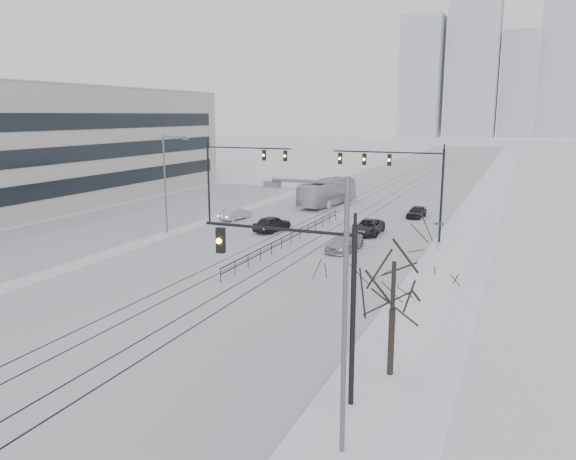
{
  "coord_description": "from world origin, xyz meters",
  "views": [
    {
      "loc": [
        17.72,
        -12.62,
        10.76
      ],
      "look_at": [
        3.46,
        21.12,
        3.2
      ],
      "focal_mm": 35.0,
      "sensor_mm": 36.0,
      "label": 1
    }
  ],
  "objects_px": {
    "traffic_mast_near": "(311,286)",
    "sedan_sb_outer": "(235,214)",
    "box_truck": "(327,193)",
    "sedan_nb_front": "(369,227)",
    "sedan_nb_far": "(417,212)",
    "sedan_sb_inner": "(272,224)",
    "bare_tree": "(394,274)",
    "sedan_nb_right": "(345,243)"
  },
  "relations": [
    {
      "from": "bare_tree",
      "to": "sedan_nb_right",
      "type": "relative_size",
      "value": 1.32
    },
    {
      "from": "traffic_mast_near",
      "to": "box_truck",
      "type": "height_order",
      "value": "traffic_mast_near"
    },
    {
      "from": "sedan_sb_inner",
      "to": "sedan_nb_right",
      "type": "height_order",
      "value": "sedan_sb_inner"
    },
    {
      "from": "sedan_sb_inner",
      "to": "sedan_nb_right",
      "type": "relative_size",
      "value": 0.95
    },
    {
      "from": "traffic_mast_near",
      "to": "sedan_sb_inner",
      "type": "relative_size",
      "value": 1.59
    },
    {
      "from": "traffic_mast_near",
      "to": "sedan_nb_front",
      "type": "xyz_separation_m",
      "value": [
        -5.82,
        30.48,
        -3.89
      ]
    },
    {
      "from": "box_truck",
      "to": "sedan_sb_outer",
      "type": "bearing_deg",
      "value": 73.42
    },
    {
      "from": "sedan_sb_outer",
      "to": "traffic_mast_near",
      "type": "bearing_deg",
      "value": 133.42
    },
    {
      "from": "traffic_mast_near",
      "to": "sedan_sb_outer",
      "type": "relative_size",
      "value": 1.82
    },
    {
      "from": "traffic_mast_near",
      "to": "sedan_nb_front",
      "type": "relative_size",
      "value": 1.46
    },
    {
      "from": "bare_tree",
      "to": "box_truck",
      "type": "xyz_separation_m",
      "value": [
        -17.15,
        41.87,
        -2.94
      ]
    },
    {
      "from": "sedan_nb_front",
      "to": "box_truck",
      "type": "height_order",
      "value": "box_truck"
    },
    {
      "from": "sedan_sb_inner",
      "to": "sedan_nb_front",
      "type": "xyz_separation_m",
      "value": [
        8.64,
        2.3,
        -0.08
      ]
    },
    {
      "from": "sedan_nb_far",
      "to": "box_truck",
      "type": "bearing_deg",
      "value": 165.21
    },
    {
      "from": "bare_tree",
      "to": "sedan_sb_inner",
      "type": "bearing_deg",
      "value": 123.83
    },
    {
      "from": "sedan_nb_right",
      "to": "traffic_mast_near",
      "type": "bearing_deg",
      "value": -68.84
    },
    {
      "from": "sedan_sb_inner",
      "to": "sedan_sb_outer",
      "type": "distance_m",
      "value": 7.1
    },
    {
      "from": "box_truck",
      "to": "bare_tree",
      "type": "bearing_deg",
      "value": 119.58
    },
    {
      "from": "bare_tree",
      "to": "box_truck",
      "type": "distance_m",
      "value": 45.34
    },
    {
      "from": "bare_tree",
      "to": "sedan_nb_right",
      "type": "distance_m",
      "value": 22.53
    },
    {
      "from": "sedan_sb_inner",
      "to": "box_truck",
      "type": "distance_m",
      "value": 16.72
    },
    {
      "from": "sedan_nb_front",
      "to": "sedan_nb_far",
      "type": "bearing_deg",
      "value": 74.9
    },
    {
      "from": "traffic_mast_near",
      "to": "sedan_nb_front",
      "type": "bearing_deg",
      "value": 100.81
    },
    {
      "from": "sedan_sb_outer",
      "to": "box_truck",
      "type": "height_order",
      "value": "box_truck"
    },
    {
      "from": "sedan_nb_right",
      "to": "sedan_nb_far",
      "type": "distance_m",
      "value": 17.23
    },
    {
      "from": "sedan_sb_outer",
      "to": "box_truck",
      "type": "relative_size",
      "value": 0.35
    },
    {
      "from": "sedan_nb_front",
      "to": "box_truck",
      "type": "bearing_deg",
      "value": 120.66
    },
    {
      "from": "sedan_sb_inner",
      "to": "sedan_sb_outer",
      "type": "height_order",
      "value": "sedan_sb_inner"
    },
    {
      "from": "sedan_nb_right",
      "to": "sedan_nb_far",
      "type": "xyz_separation_m",
      "value": [
        2.64,
        17.02,
        -0.04
      ]
    },
    {
      "from": "sedan_nb_front",
      "to": "sedan_nb_far",
      "type": "height_order",
      "value": "sedan_nb_front"
    },
    {
      "from": "sedan_nb_far",
      "to": "box_truck",
      "type": "relative_size",
      "value": 0.33
    },
    {
      "from": "traffic_mast_near",
      "to": "sedan_nb_far",
      "type": "xyz_separation_m",
      "value": [
        -3.29,
        40.6,
        -3.94
      ]
    },
    {
      "from": "sedan_nb_front",
      "to": "sedan_sb_outer",
      "type": "bearing_deg",
      "value": 172.68
    },
    {
      "from": "bare_tree",
      "to": "sedan_nb_right",
      "type": "bearing_deg",
      "value": 112.08
    },
    {
      "from": "sedan_sb_inner",
      "to": "sedan_sb_outer",
      "type": "bearing_deg",
      "value": -22.44
    },
    {
      "from": "sedan_sb_outer",
      "to": "sedan_nb_far",
      "type": "height_order",
      "value": "sedan_sb_outer"
    },
    {
      "from": "bare_tree",
      "to": "sedan_nb_front",
      "type": "bearing_deg",
      "value": 106.68
    },
    {
      "from": "sedan_nb_front",
      "to": "traffic_mast_near",
      "type": "bearing_deg",
      "value": -80.29
    },
    {
      "from": "traffic_mast_near",
      "to": "sedan_sb_outer",
      "type": "xyz_separation_m",
      "value": [
        -20.41,
        32.07,
        -3.93
      ]
    },
    {
      "from": "traffic_mast_near",
      "to": "box_truck",
      "type": "bearing_deg",
      "value": 108.18
    },
    {
      "from": "bare_tree",
      "to": "sedan_nb_far",
      "type": "height_order",
      "value": "bare_tree"
    },
    {
      "from": "sedan_sb_outer",
      "to": "sedan_sb_inner",
      "type": "bearing_deg",
      "value": 157.78
    }
  ]
}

